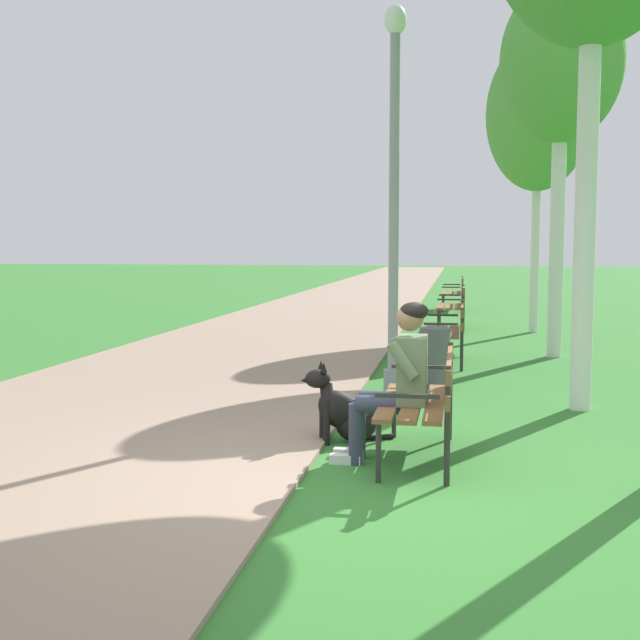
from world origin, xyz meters
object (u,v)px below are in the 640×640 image
at_px(birch_tree_third, 562,64).
at_px(birch_tree_fourth, 538,115).
at_px(park_bench_far, 454,303).
at_px(dog_black, 344,412).
at_px(park_bench_near, 425,395).
at_px(park_bench_furthest, 455,290).
at_px(litter_bin, 435,357).
at_px(lamp_post_near, 394,198).
at_px(person_seated_on_near_bench, 398,376).
at_px(park_bench_mid, 449,328).

xyz_separation_m(birch_tree_third, birch_tree_fourth, (-0.01, 3.48, -0.19)).
xyz_separation_m(park_bench_far, dog_black, (-0.85, -9.72, -0.25)).
distance_m(park_bench_near, park_bench_furthest, 14.75).
height_order(park_bench_furthest, litter_bin, park_bench_furthest).
relative_size(birch_tree_fourth, litter_bin, 7.95).
relative_size(park_bench_near, lamp_post_near, 0.35).
height_order(park_bench_far, person_seated_on_near_bench, person_seated_on_near_bench).
relative_size(park_bench_furthest, birch_tree_fourth, 0.27).
xyz_separation_m(park_bench_furthest, dog_black, (-0.84, -14.31, -0.25)).
distance_m(person_seated_on_near_bench, lamp_post_near, 3.16).
xyz_separation_m(park_bench_far, lamp_post_near, (-0.62, -7.53, 1.68)).
bearing_deg(park_bench_furthest, park_bench_near, -90.52).
height_order(park_bench_near, park_bench_furthest, same).
xyz_separation_m(park_bench_near, dog_black, (-0.70, 0.44, -0.25)).
height_order(park_bench_near, park_bench_far, same).
xyz_separation_m(park_bench_mid, lamp_post_near, (-0.58, -2.64, 1.68)).
bearing_deg(park_bench_mid, dog_black, -99.52).
xyz_separation_m(park_bench_far, litter_bin, (-0.17, -6.81, -0.16)).
xyz_separation_m(park_bench_mid, litter_bin, (-0.13, -1.92, -0.16)).
relative_size(person_seated_on_near_bench, birch_tree_fourth, 0.22).
bearing_deg(park_bench_furthest, litter_bin, -90.81).
height_order(park_bench_near, lamp_post_near, lamp_post_near).
bearing_deg(park_bench_far, person_seated_on_near_bench, -91.97).
bearing_deg(birch_tree_fourth, dog_black, -104.24).
distance_m(birch_tree_third, litter_bin, 5.18).
distance_m(park_bench_near, litter_bin, 3.35).
relative_size(park_bench_far, litter_bin, 2.14).
bearing_deg(birch_tree_fourth, lamp_post_near, -106.68).
height_order(park_bench_furthest, birch_tree_fourth, birch_tree_fourth).
bearing_deg(park_bench_mid, birch_tree_third, 32.20).
height_order(park_bench_furthest, lamp_post_near, lamp_post_near).
distance_m(person_seated_on_near_bench, litter_bin, 3.50).
bearing_deg(dog_black, lamp_post_near, 83.98).
distance_m(park_bench_furthest, birch_tree_third, 9.44).
relative_size(dog_black, litter_bin, 1.12).
bearing_deg(park_bench_near, park_bench_far, 89.17).
xyz_separation_m(person_seated_on_near_bench, birch_tree_fourth, (1.86, 9.86, 3.43)).
distance_m(park_bench_near, dog_black, 0.87).
xyz_separation_m(park_bench_near, birch_tree_third, (1.66, 6.25, 3.79)).
distance_m(park_bench_near, park_bench_far, 10.16).
distance_m(birch_tree_fourth, litter_bin, 7.59).
relative_size(person_seated_on_near_bench, dog_black, 1.60).
xyz_separation_m(park_bench_mid, dog_black, (-0.81, -4.83, -0.25)).
distance_m(park_bench_mid, dog_black, 4.90).
bearing_deg(birch_tree_third, park_bench_near, -104.90).
bearing_deg(park_bench_near, park_bench_mid, 88.83).
xyz_separation_m(park_bench_furthest, birch_tree_fourth, (1.52, -5.03, 3.60)).
distance_m(park_bench_mid, park_bench_furthest, 9.48).
xyz_separation_m(park_bench_near, birch_tree_fourth, (1.65, 9.72, 3.60)).
bearing_deg(dog_black, park_bench_far, 85.01).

